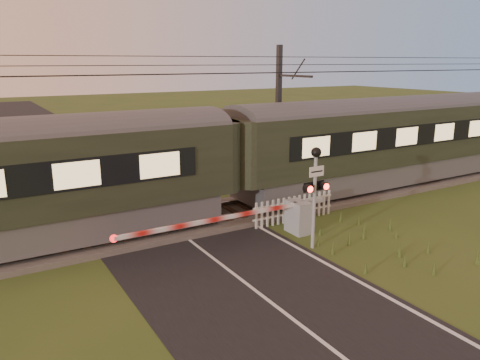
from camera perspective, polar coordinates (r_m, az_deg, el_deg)
ground at (r=12.33m, az=3.44°, el=-14.50°), size 160.00×160.00×0.00m
road at (r=12.17m, az=4.14°, el=-14.89°), size 6.00×140.00×0.03m
track_bed at (r=17.60m, az=-8.50°, el=-5.37°), size 140.00×3.40×0.39m
overhead_wires at (r=16.59m, az=-9.23°, el=13.38°), size 120.00×0.62×0.62m
train at (r=17.97m, az=-1.77°, el=2.54°), size 42.84×2.95×3.99m
boom_gate at (r=16.48m, az=6.02°, el=-4.48°), size 7.71×0.89×1.19m
crossing_signal at (r=14.93m, az=9.15°, el=0.01°), size 0.85×0.35×3.35m
picket_fence at (r=17.90m, az=6.62°, el=-3.48°), size 3.66×0.08×1.00m
catenary_mast at (r=21.78m, az=4.80°, el=7.72°), size 0.21×2.45×6.65m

